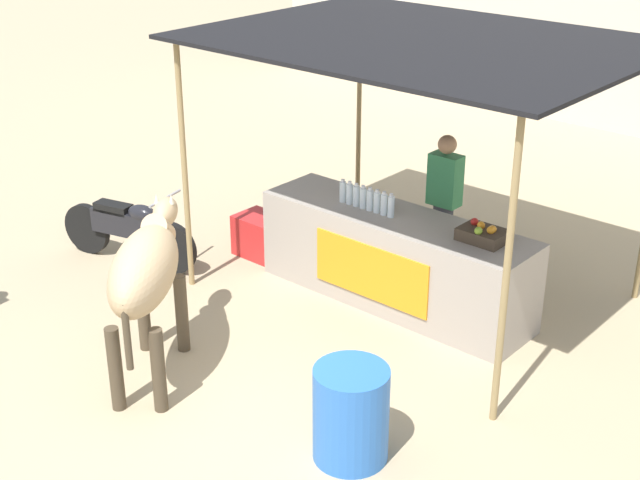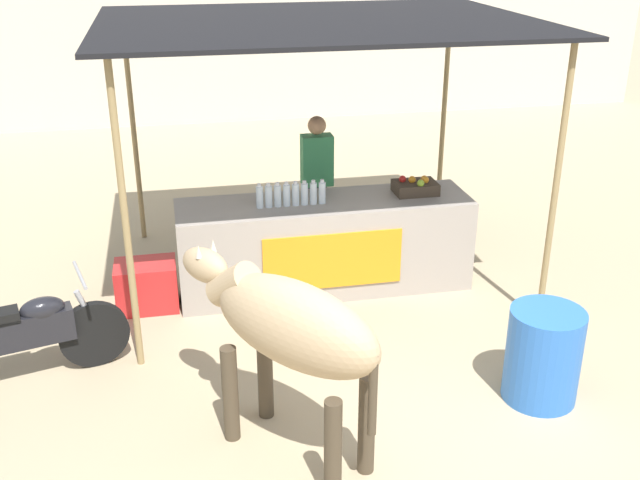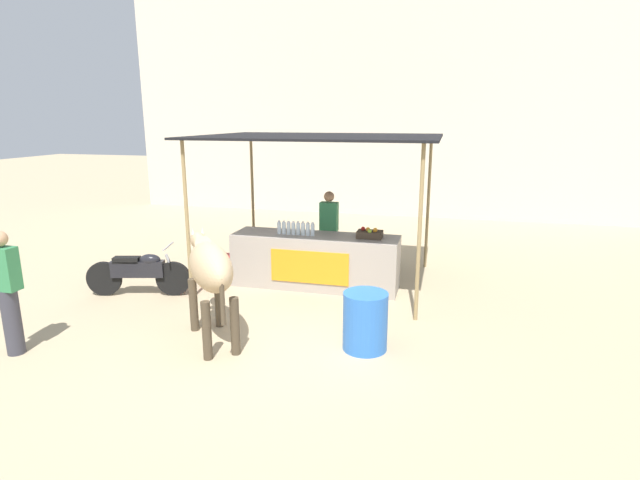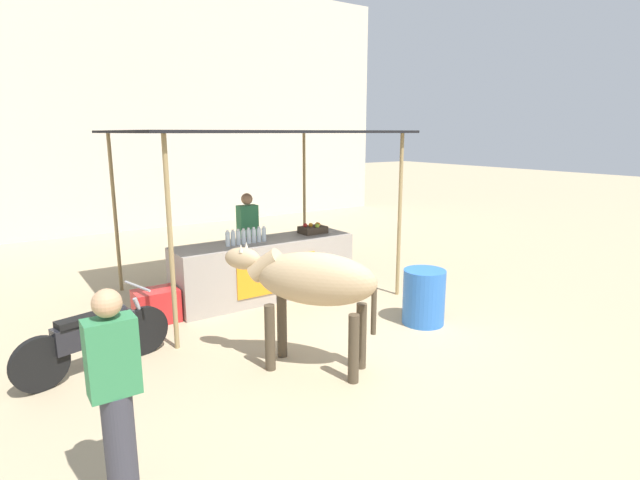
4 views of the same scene
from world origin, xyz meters
The scene contains 10 objects.
ground_plane centered at (0.00, 0.00, 0.00)m, with size 60.00×60.00×0.00m, color tan.
stall_counter centered at (0.00, 2.20, 0.48)m, with size 3.00×0.82×0.96m.
stall_awning centered at (0.00, 2.50, 2.60)m, with size 4.20×3.20×2.71m.
water_bottle_row centered at (-0.35, 2.15, 1.07)m, with size 0.70×0.07×0.25m.
fruit_crate centered at (0.98, 2.25, 1.03)m, with size 0.44×0.32×0.18m.
vendor_behind_counter centered at (0.07, 2.95, 0.85)m, with size 0.34×0.22×1.65m.
cooler_box centered at (-1.83, 2.10, 0.24)m, with size 0.60×0.44×0.48m, color red.
water_barrel centered at (1.30, -0.11, 0.39)m, with size 0.59×0.59×0.79m, color blue.
cow centered at (-0.79, -0.35, 1.03)m, with size 1.40×1.66×1.44m.
motorcycle_parked centered at (-2.82, 0.98, 0.43)m, with size 1.76×0.67×0.90m.
Camera 2 is at (-1.48, -4.75, 3.61)m, focal length 42.00 mm.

